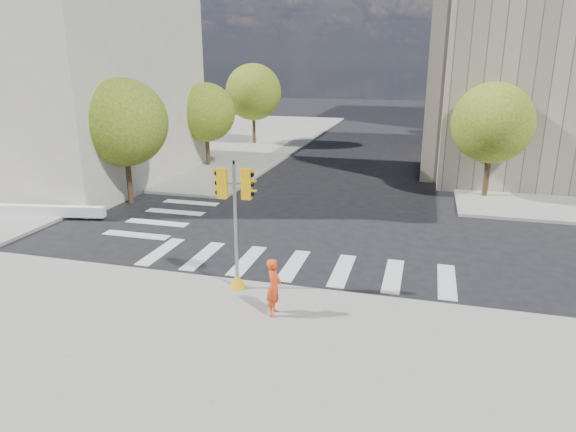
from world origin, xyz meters
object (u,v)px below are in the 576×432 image
at_px(traffic_signal, 236,237).
at_px(photographer, 274,287).
at_px(lamp_near, 495,107).
at_px(planter_wall, 43,211).
at_px(lamp_far, 477,92).

relative_size(traffic_signal, photographer, 2.44).
xyz_separation_m(lamp_near, planter_wall, (-21.00, -13.53, -4.18)).
distance_m(lamp_near, photographer, 21.74).
bearing_deg(traffic_signal, photographer, -45.46).
distance_m(lamp_far, photographer, 35.06).
bearing_deg(photographer, lamp_near, -23.90).
bearing_deg(lamp_near, lamp_far, 90.00).
bearing_deg(lamp_near, planter_wall, -147.20).
bearing_deg(planter_wall, photographer, -36.38).
bearing_deg(lamp_far, traffic_signal, -105.88).
distance_m(traffic_signal, planter_wall, 12.86).
relative_size(photographer, planter_wall, 0.29).
bearing_deg(planter_wall, traffic_signal, -34.01).
bearing_deg(lamp_near, photographer, -110.84).
height_order(lamp_near, traffic_signal, lamp_near).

